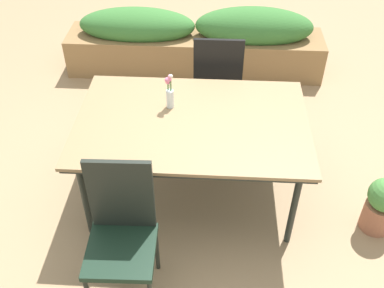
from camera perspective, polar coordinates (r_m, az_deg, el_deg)
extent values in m
plane|color=#9E7F5B|center=(3.69, -1.31, -5.91)|extent=(12.00, 12.00, 0.00)
cube|color=#8C704C|center=(3.20, 0.00, 2.84)|extent=(1.65, 1.09, 0.03)
cube|color=#232823|center=(3.21, 0.00, 2.49)|extent=(1.62, 1.07, 0.02)
cylinder|color=#232823|center=(3.24, -13.43, -6.73)|extent=(0.05, 0.05, 0.71)
cylinder|color=#232823|center=(3.17, 12.78, -7.89)|extent=(0.05, 0.05, 0.71)
cylinder|color=#232823|center=(3.87, -10.36, 2.89)|extent=(0.05, 0.05, 0.71)
cylinder|color=#232823|center=(3.81, 11.32, 2.09)|extent=(0.05, 0.05, 0.71)
cube|color=black|center=(4.09, 3.25, 8.04)|extent=(0.43, 0.43, 0.04)
cube|color=black|center=(3.78, 3.35, 9.73)|extent=(0.41, 0.03, 0.50)
cylinder|color=black|center=(4.39, 0.60, 6.79)|extent=(0.03, 0.03, 0.47)
cylinder|color=black|center=(4.39, 5.75, 6.59)|extent=(0.03, 0.03, 0.47)
cylinder|color=black|center=(4.07, 0.31, 3.72)|extent=(0.03, 0.03, 0.47)
cylinder|color=black|center=(4.07, 5.84, 3.51)|extent=(0.03, 0.03, 0.47)
cube|color=black|center=(2.80, -9.00, -13.26)|extent=(0.43, 0.43, 0.04)
cube|color=black|center=(2.70, -9.00, -6.44)|extent=(0.39, 0.04, 0.54)
cylinder|color=black|center=(3.06, -4.49, -13.10)|extent=(0.03, 0.03, 0.43)
cylinder|color=black|center=(3.12, -11.51, -12.71)|extent=(0.03, 0.03, 0.43)
cylinder|color=silver|center=(3.28, -2.80, 5.75)|extent=(0.06, 0.06, 0.14)
cylinder|color=#387233|center=(3.22, -2.66, 7.39)|extent=(0.01, 0.01, 0.16)
sphere|color=white|center=(3.18, -2.70, 8.60)|extent=(0.03, 0.03, 0.03)
cylinder|color=#387233|center=(3.25, -3.01, 7.12)|extent=(0.01, 0.01, 0.11)
sphere|color=pink|center=(3.22, -3.05, 7.94)|extent=(0.04, 0.04, 0.04)
cylinder|color=#387233|center=(3.22, -2.78, 7.37)|extent=(0.01, 0.01, 0.16)
sphere|color=pink|center=(3.18, -2.82, 8.56)|extent=(0.03, 0.03, 0.03)
cylinder|color=#387233|center=(3.23, -2.80, 7.15)|extent=(0.01, 0.01, 0.14)
sphere|color=pink|center=(3.19, -2.84, 8.17)|extent=(0.03, 0.03, 0.03)
cylinder|color=#387233|center=(3.23, -3.10, 7.15)|extent=(0.01, 0.01, 0.13)
sphere|color=pink|center=(3.20, -3.14, 8.12)|extent=(0.04, 0.04, 0.04)
cube|color=olive|center=(5.08, 0.38, 11.51)|extent=(2.77, 0.54, 0.42)
ellipsoid|color=#387233|center=(5.00, -6.99, 14.75)|extent=(1.25, 0.48, 0.36)
ellipsoid|color=#387233|center=(4.94, 7.88, 14.55)|extent=(1.25, 0.48, 0.40)
cylinder|color=#9E6047|center=(3.62, 22.47, -8.38)|extent=(0.23, 0.23, 0.24)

